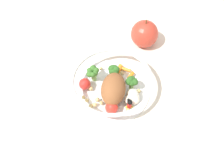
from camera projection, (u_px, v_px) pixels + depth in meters
The scene contains 3 objects.
ground_plane at pixel (111, 93), 0.69m from camera, with size 2.40×2.40×0.00m, color silver.
food_container at pixel (113, 86), 0.66m from camera, with size 0.21×0.21×0.07m.
loose_apple at pixel (144, 34), 0.75m from camera, with size 0.08×0.08×0.09m.
Camera 1 is at (-0.17, -0.33, 0.58)m, focal length 41.48 mm.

